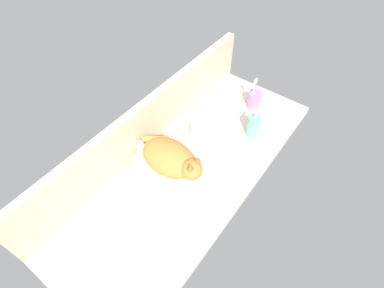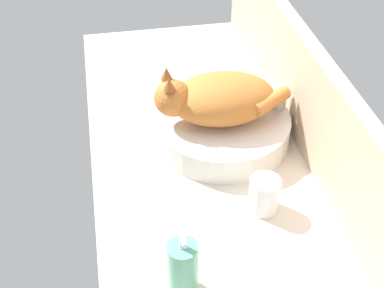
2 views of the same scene
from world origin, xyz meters
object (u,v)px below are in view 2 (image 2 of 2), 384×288
at_px(sink_basin, 221,128).
at_px(faucet, 274,106).
at_px(cat, 217,98).
at_px(water_glass, 264,196).
at_px(soap_dispenser, 183,268).

bearing_deg(sink_basin, faucet, 95.98).
height_order(cat, faucet, cat).
height_order(cat, water_glass, cat).
height_order(sink_basin, faucet, faucet).
height_order(sink_basin, water_glass, water_glass).
distance_m(sink_basin, soap_dispenser, 0.45).
bearing_deg(faucet, soap_dispenser, -34.94).
relative_size(soap_dispenser, water_glass, 1.89).
height_order(cat, soap_dispenser, cat).
distance_m(soap_dispenser, water_glass, 0.27).
relative_size(faucet, water_glass, 1.68).
bearing_deg(faucet, sink_basin, -84.02).
distance_m(sink_basin, water_glass, 0.25).
bearing_deg(water_glass, sink_basin, -172.11).
distance_m(cat, faucet, 0.16).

